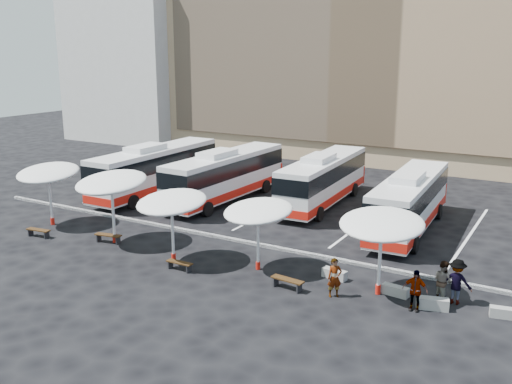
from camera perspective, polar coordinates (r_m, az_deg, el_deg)
The scene contains 26 objects.
ground at distance 31.32m, azimuth -4.35°, elevation -4.85°, with size 120.00×120.00×0.00m, color black.
sandstone_building at distance 58.74m, azimuth 13.96°, elevation 16.17°, with size 42.00×18.25×29.60m.
apartment_block at distance 68.94m, azimuth -10.77°, elevation 12.96°, with size 14.00×14.00×18.00m, color beige.
curb_divider at distance 31.68m, azimuth -3.85°, elevation -4.47°, with size 34.00×0.25×0.15m, color black.
bay_lines at distance 37.87m, azimuth 2.48°, elevation -1.43°, with size 24.15×12.00×0.01m.
bus_0 at distance 41.15m, azimuth -10.01°, elevation 2.34°, with size 2.78×11.69×3.71m.
bus_1 at distance 38.89m, azimuth -3.04°, elevation 1.78°, with size 2.92×11.46×3.62m.
bus_2 at distance 38.07m, azimuth 6.75°, elevation 1.35°, with size 3.00×11.20×3.52m.
bus_3 at distance 33.58m, azimuth 15.12°, elevation -0.80°, with size 2.98×11.15×3.51m.
sunshade_0 at distance 35.32m, azimuth -20.07°, elevation 1.80°, with size 4.35×4.39×3.70m.
sunshade_1 at distance 30.97m, azimuth -14.28°, elevation 0.93°, with size 3.96×4.01×3.91m.
sunshade_2 at distance 27.64m, azimuth -8.44°, elevation -1.02°, with size 3.66×3.70×3.55m.
sunshade_3 at distance 26.37m, azimuth 0.21°, elevation -1.93°, with size 3.91×3.94×3.38m.
sunshade_4 at distance 24.19m, azimuth 12.46°, elevation -3.16°, with size 3.77×3.82×3.67m.
wood_bench_0 at distance 33.91m, azimuth -20.94°, elevation -3.67°, with size 1.48×0.56×0.44m.
wood_bench_1 at distance 31.79m, azimuth -14.56°, elevation -4.32°, with size 1.55×0.68×0.46m.
wood_bench_2 at distance 27.32m, azimuth -7.66°, elevation -7.13°, with size 1.36×0.36×0.42m.
wood_bench_3 at distance 25.11m, azimuth 3.16°, elevation -8.90°, with size 1.55×0.56×0.47m.
conc_bench_0 at distance 26.44m, azimuth 7.86°, elevation -8.12°, with size 1.15×0.38×0.43m, color gray.
conc_bench_1 at distance 25.21m, azimuth 13.77°, elevation -9.57°, with size 1.13×0.38×0.43m, color gray.
conc_bench_2 at distance 24.37m, azimuth 17.23°, elevation -10.61°, with size 1.27×0.42×0.47m, color gray.
conc_bench_3 at distance 24.62m, azimuth 23.60°, elevation -11.02°, with size 1.09×0.36×0.41m, color gray.
passenger_0 at distance 24.38m, azimuth 7.87°, elevation -8.49°, with size 0.62×0.41×1.70m, color black.
passenger_1 at distance 24.97m, azimuth 18.22°, elevation -8.48°, with size 0.85×0.66×1.75m, color black.
passenger_2 at distance 23.82m, azimuth 15.61°, elevation -9.45°, with size 1.01×0.42×1.72m, color black.
passenger_3 at distance 24.89m, azimuth 19.42°, elevation -8.45°, with size 1.24×0.71×1.91m, color black.
Camera 1 is at (16.85, -24.35, 10.20)m, focal length 40.00 mm.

